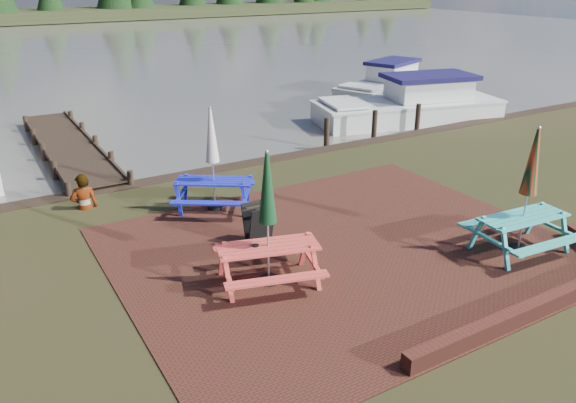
# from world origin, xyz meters

# --- Properties ---
(ground) EXTENTS (120.00, 120.00, 0.00)m
(ground) POSITION_xyz_m (0.00, 0.00, 0.00)
(ground) COLOR black
(ground) RESTS_ON ground
(paving) EXTENTS (9.00, 7.50, 0.02)m
(paving) POSITION_xyz_m (0.00, 1.00, 0.01)
(paving) COLOR #3B1D13
(paving) RESTS_ON ground
(brick_wall) EXTENTS (6.21, 1.79, 0.30)m
(brick_wall) POSITION_xyz_m (2.15, -2.42, 0.15)
(brick_wall) COLOR #4C1E16
(brick_wall) RESTS_ON ground
(water) EXTENTS (120.00, 60.00, 0.02)m
(water) POSITION_xyz_m (0.00, 37.00, 0.00)
(water) COLOR #4B4A40
(water) RESTS_ON ground
(picnic_table_teal) EXTENTS (2.01, 1.82, 2.61)m
(picnic_table_teal) POSITION_xyz_m (3.07, -0.88, 0.92)
(picnic_table_teal) COLOR teal
(picnic_table_teal) RESTS_ON ground
(picnic_table_red) EXTENTS (2.20, 2.06, 2.54)m
(picnic_table_red) POSITION_xyz_m (-1.97, 0.61, 0.89)
(picnic_table_red) COLOR #D94137
(picnic_table_red) RESTS_ON ground
(picnic_table_blue) EXTENTS (2.38, 2.32, 2.49)m
(picnic_table_blue) POSITION_xyz_m (-1.42, 4.30, 0.87)
(picnic_table_blue) COLOR #181FB8
(picnic_table_blue) RESTS_ON ground
(chalkboard) EXTENTS (0.55, 0.52, 0.89)m
(chalkboard) POSITION_xyz_m (-1.38, 2.12, 0.46)
(chalkboard) COLOR black
(chalkboard) RESTS_ON ground
(jetty) EXTENTS (1.76, 9.08, 1.00)m
(jetty) POSITION_xyz_m (-3.50, 11.28, 0.11)
(jetty) COLOR black
(jetty) RESTS_ON ground
(boat_near) EXTENTS (7.73, 4.17, 1.99)m
(boat_near) POSITION_xyz_m (9.02, 8.96, 0.40)
(boat_near) COLOR silver
(boat_near) RESTS_ON ground
(boat_far) EXTENTS (6.20, 4.06, 1.83)m
(boat_far) POSITION_xyz_m (11.06, 12.97, 0.35)
(boat_far) COLOR silver
(boat_far) RESTS_ON ground
(person) EXTENTS (0.69, 0.50, 1.74)m
(person) POSITION_xyz_m (-4.12, 5.96, 0.87)
(person) COLOR gray
(person) RESTS_ON ground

